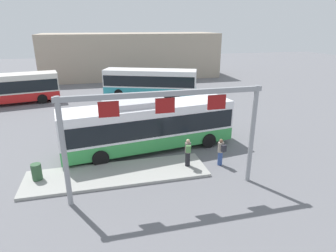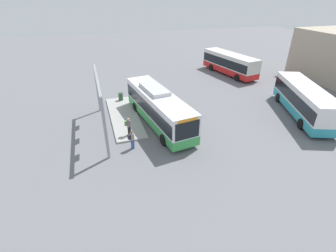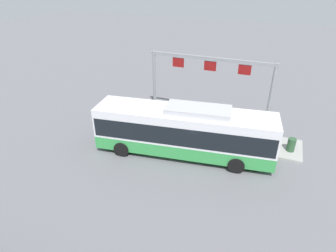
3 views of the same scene
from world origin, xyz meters
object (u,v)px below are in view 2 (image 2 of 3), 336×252
Objects in this scene: person_boarding at (132,139)px; person_waiting_near at (129,126)px; bus_background_left at (304,99)px; trash_bin at (121,96)px; bus_background_right at (230,63)px; bus_main at (158,106)px.

person_waiting_near reaches higher than person_boarding.
bus_background_left is 6.41× the size of person_waiting_near.
trash_bin is (-9.36, -17.52, -1.17)m from bus_background_left.
person_boarding is at bearing -59.24° from bus_background_right.
person_waiting_near is (1.68, -3.21, -0.76)m from bus_main.
bus_main reaches higher than bus_background_right.
bus_background_right reaches higher than person_boarding.
bus_background_left is 18.01m from person_waiting_near.
bus_background_left reaches higher than person_boarding.
bus_background_right reaches higher than person_waiting_near.
bus_background_right is 18.61m from trash_bin.
bus_main is 6.91× the size of person_boarding.
bus_main reaches higher than person_boarding.
bus_background_right is 6.24× the size of person_boarding.
person_waiting_near is (-2.02, 0.08, 0.16)m from person_boarding.
trash_bin is (-6.55, -2.76, -1.20)m from bus_main.
bus_main is 12.82× the size of trash_bin.
bus_background_left reaches higher than trash_bin.
bus_background_left is (2.81, 14.75, -0.03)m from bus_main.
trash_bin is at bearing 69.94° from person_boarding.
person_boarding is at bearing 114.04° from bus_background_left.
bus_main is 15.02m from bus_background_left.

